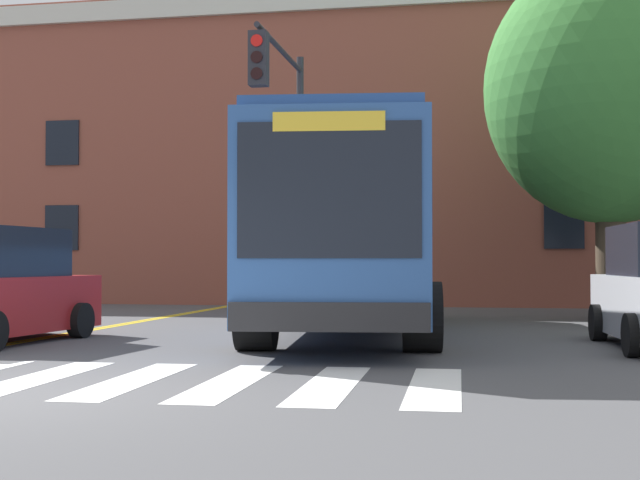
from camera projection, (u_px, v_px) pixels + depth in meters
ground_plane at (2, 396)px, 8.58m from camera, size 120.00×120.00×0.00m
lane_line_yellow_inner at (205, 310)px, 24.12m from camera, size 0.12×36.00×0.01m
lane_line_yellow_outer at (210, 310)px, 24.09m from camera, size 0.12×36.00×0.01m
city_bus at (349, 230)px, 16.23m from camera, size 3.68×11.03×3.41m
traffic_light_overhead at (285, 128)px, 18.41m from camera, size 0.34×4.07×5.91m
street_tree_curbside_large at (610, 90)px, 19.93m from camera, size 6.80×7.09×8.20m
building_facade at (324, 161)px, 30.28m from camera, size 37.89×8.03×9.48m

